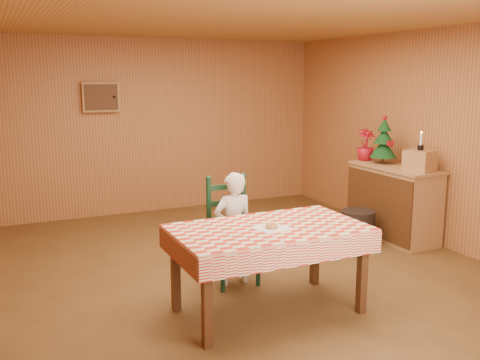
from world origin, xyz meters
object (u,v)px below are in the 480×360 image
shelf_unit (393,202)px  dining_table (269,236)px  christmas_tree (384,142)px  storage_bin (357,227)px  ladder_chair (231,233)px  seated_child (233,229)px  crate (420,161)px

shelf_unit → dining_table: bearing=-152.9°
christmas_tree → storage_bin: (-0.57, -0.27, -1.00)m
ladder_chair → seated_child: bearing=-90.0°
dining_table → seated_child: seated_child is taller
shelf_unit → storage_bin: bearing=-178.1°
seated_child → shelf_unit: bearing=-167.7°
ladder_chair → christmas_tree: 2.69m
dining_table → christmas_tree: size_ratio=2.67×
crate → ladder_chair: bearing=-178.1°
dining_table → christmas_tree: christmas_tree is taller
shelf_unit → crate: size_ratio=4.13×
ladder_chair → shelf_unit: ladder_chair is taller
dining_table → ladder_chair: bearing=90.0°
dining_table → storage_bin: (1.92, 1.25, -0.48)m
seated_child → crate: 2.54m
crate → dining_table: bearing=-160.7°
seated_child → crate: crate is taller
crate → christmas_tree: size_ratio=0.48×
dining_table → shelf_unit: (2.48, 1.27, -0.22)m
dining_table → ladder_chair: (-0.00, 0.79, -0.18)m
ladder_chair → christmas_tree: bearing=16.4°
ladder_chair → dining_table: bearing=-90.0°
seated_child → storage_bin: 2.02m
ladder_chair → crate: (2.49, 0.08, 0.55)m
ladder_chair → crate: crate is taller
dining_table → storage_bin: bearing=33.1°
dining_table → ladder_chair: ladder_chair is taller
seated_child → crate: (2.49, 0.14, 0.49)m
christmas_tree → ladder_chair: bearing=-163.6°
crate → storage_bin: size_ratio=0.72×
dining_table → shelf_unit: bearing=27.1°
dining_table → shelf_unit: size_ratio=1.34×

